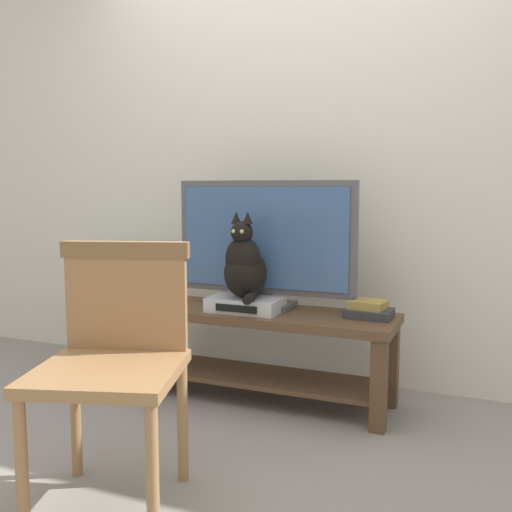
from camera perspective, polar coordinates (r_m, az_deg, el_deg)
ground_plane at (r=2.63m, az=-2.75°, el=-17.97°), size 12.00×12.00×0.00m
back_wall at (r=3.38m, az=4.88°, el=11.82°), size 7.00×0.12×2.80m
tv_stand at (r=3.02m, az=0.37°, el=-8.01°), size 1.39×0.43×0.47m
tv at (r=3.01m, az=0.92°, el=1.48°), size 0.96×0.20×0.66m
media_box at (r=2.96m, az=-1.05°, el=-4.75°), size 0.37×0.23×0.07m
cat at (r=2.92m, az=-1.14°, el=-0.98°), size 0.21×0.30×0.44m
wooden_chair at (r=2.12m, az=-13.61°, el=-8.73°), size 0.59×0.60×0.90m
book_stack at (r=2.88m, az=10.97°, el=-5.20°), size 0.23×0.18×0.08m
potted_plant at (r=3.56m, az=-14.53°, el=-4.39°), size 0.39×0.39×0.71m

